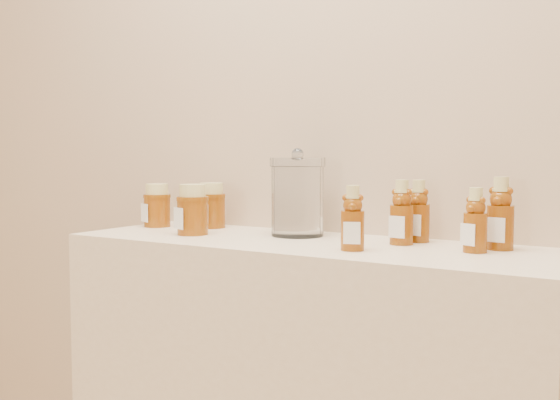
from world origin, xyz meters
The scene contains 10 objects.
wall_back centered at (0.00, 1.75, 1.35)m, with size 3.50×0.02×2.70m, color tan.
bear_bottle_back_left centered at (0.22, 1.62, 0.99)m, with size 0.06×0.06×0.17m, color #6A3008, non-canonical shape.
bear_bottle_back_mid centered at (0.24, 1.68, 0.98)m, with size 0.06×0.06×0.17m, color #6A3008, non-canonical shape.
bear_bottle_back_right centered at (0.44, 1.65, 0.99)m, with size 0.06×0.06×0.18m, color #6A3008, non-canonical shape.
bear_bottle_front_left centered at (0.16, 1.48, 0.98)m, with size 0.05×0.05×0.16m, color #6A3008, non-canonical shape.
bear_bottle_front_right centered at (0.40, 1.58, 0.98)m, with size 0.05×0.05×0.16m, color #6A3008, non-canonical shape.
honey_jar_left centered at (-0.52, 1.60, 0.96)m, with size 0.08×0.08×0.13m, color #6A3008, non-canonical shape.
honey_jar_back centered at (-0.37, 1.67, 0.96)m, with size 0.08×0.08×0.13m, color #6A3008, non-canonical shape.
honey_jar_front centered at (-0.31, 1.51, 0.97)m, with size 0.08×0.08×0.13m, color #6A3008, non-canonical shape.
glass_canister centered at (-0.06, 1.63, 1.01)m, with size 0.14×0.14×0.22m, color white, non-canonical shape.
Camera 1 is at (0.73, 0.24, 1.10)m, focal length 40.00 mm.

